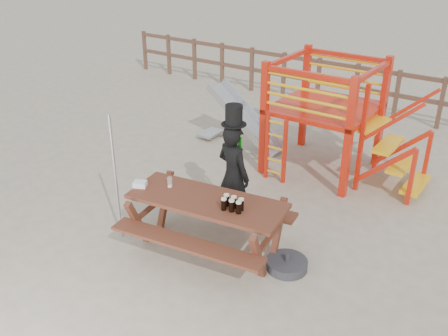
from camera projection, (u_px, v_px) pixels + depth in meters
ground at (195, 255)px, 7.02m from camera, size 60.00×60.00×0.00m
back_fence at (376, 86)px, 11.84m from camera, size 15.09×0.09×1.20m
playground_fort at (320, 114)px, 9.12m from camera, size 4.71×1.84×2.10m
picnic_table at (207, 219)px, 6.91m from camera, size 2.36×1.80×0.84m
man_with_hat at (233, 173)px, 7.44m from camera, size 0.66×0.50×1.92m
metal_pole at (116, 179)px, 7.03m from camera, size 0.04×0.04×1.94m
parasol_base at (287, 264)px, 6.73m from camera, size 0.56×0.56×0.24m
paper_bag at (140, 184)px, 7.08m from camera, size 0.22×0.21×0.08m
stout_pints at (233, 204)px, 6.48m from camera, size 0.31×0.19×0.17m
empty_glasses at (170, 183)px, 7.05m from camera, size 0.07×0.07×0.15m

